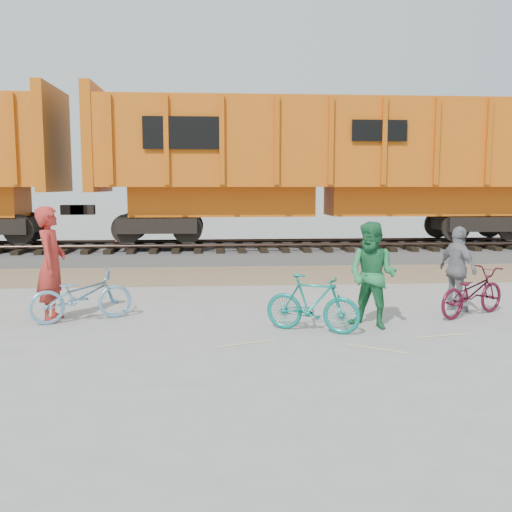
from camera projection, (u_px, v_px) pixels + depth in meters
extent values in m
plane|color=#9E9E99|center=(306.00, 329.00, 9.14)|extent=(120.00, 120.00, 0.00)
cube|color=#947B5C|center=(272.00, 275.00, 14.59)|extent=(120.00, 3.00, 0.02)
cube|color=slate|center=(261.00, 253.00, 18.03)|extent=(120.00, 4.00, 0.30)
cube|color=black|center=(50.00, 248.00, 17.53)|extent=(0.22, 2.60, 0.12)
cube|color=black|center=(261.00, 247.00, 18.01)|extent=(0.22, 2.60, 0.12)
cube|color=black|center=(460.00, 245.00, 18.48)|extent=(0.22, 2.60, 0.12)
cylinder|color=#382821|center=(263.00, 245.00, 17.28)|extent=(120.00, 0.12, 0.12)
cylinder|color=#382821|center=(259.00, 241.00, 18.70)|extent=(120.00, 0.12, 0.12)
cube|color=#BF530B|center=(53.00, 140.00, 17.14)|extent=(0.30, 3.06, 3.10)
cube|color=black|center=(320.00, 228.00, 18.07)|extent=(11.20, 2.20, 0.80)
cube|color=#C1570D|center=(320.00, 201.00, 17.97)|extent=(11.76, 1.65, 0.90)
cube|color=#C1570D|center=(321.00, 145.00, 17.75)|extent=(14.00, 3.00, 2.60)
cube|color=#BF530B|center=(97.00, 140.00, 17.24)|extent=(0.30, 3.06, 3.10)
cube|color=black|center=(182.00, 133.00, 15.86)|extent=(2.20, 0.04, 0.90)
imported|color=#6DA2C5|center=(81.00, 295.00, 9.61)|extent=(1.79, 1.22, 0.89)
imported|color=#107C70|center=(313.00, 303.00, 8.90)|extent=(1.55, 1.03, 0.91)
imported|color=#500D22|center=(472.00, 292.00, 9.99)|extent=(1.69, 1.29, 0.85)
imported|color=#B02A23|center=(51.00, 264.00, 9.61)|extent=(0.49, 0.72, 1.94)
imported|color=#237542|center=(373.00, 275.00, 9.12)|extent=(1.05, 1.03, 1.71)
imported|color=gray|center=(458.00, 269.00, 10.33)|extent=(0.62, 0.98, 1.55)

